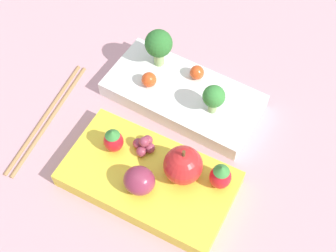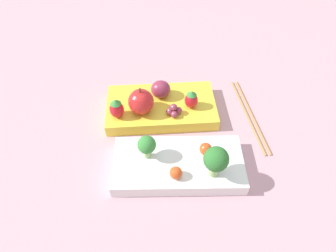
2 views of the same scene
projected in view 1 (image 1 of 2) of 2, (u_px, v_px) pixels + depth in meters
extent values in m
plane|color=#C6939E|center=(163.00, 136.00, 0.67)|extent=(4.00, 4.00, 0.00)
cube|color=white|center=(185.00, 96.00, 0.70)|extent=(0.24, 0.14, 0.03)
cube|color=yellow|center=(149.00, 179.00, 0.62)|extent=(0.23, 0.14, 0.03)
cylinder|color=#93B770|center=(159.00, 57.00, 0.70)|extent=(0.02, 0.02, 0.02)
sphere|color=#2D702D|center=(159.00, 43.00, 0.68)|extent=(0.04, 0.04, 0.04)
cylinder|color=#93B770|center=(212.00, 106.00, 0.66)|extent=(0.01, 0.01, 0.02)
sphere|color=#388438|center=(214.00, 96.00, 0.64)|extent=(0.03, 0.03, 0.03)
sphere|color=#DB4C1E|center=(197.00, 73.00, 0.69)|extent=(0.02, 0.02, 0.02)
sphere|color=#DB4C1E|center=(149.00, 80.00, 0.68)|extent=(0.02, 0.02, 0.02)
sphere|color=red|center=(183.00, 165.00, 0.59)|extent=(0.05, 0.05, 0.05)
cylinder|color=brown|center=(184.00, 154.00, 0.56)|extent=(0.00, 0.00, 0.01)
ellipsoid|color=red|center=(114.00, 141.00, 0.62)|extent=(0.03, 0.03, 0.03)
cone|color=#388438|center=(112.00, 133.00, 0.60)|extent=(0.02, 0.02, 0.01)
ellipsoid|color=red|center=(220.00, 177.00, 0.59)|extent=(0.03, 0.03, 0.04)
cone|color=#388438|center=(222.00, 169.00, 0.57)|extent=(0.02, 0.02, 0.01)
ellipsoid|color=#892D47|center=(139.00, 181.00, 0.58)|extent=(0.04, 0.04, 0.04)
sphere|color=#93384C|center=(151.00, 148.00, 0.62)|extent=(0.01, 0.01, 0.01)
sphere|color=#93384C|center=(148.00, 140.00, 0.63)|extent=(0.01, 0.01, 0.01)
sphere|color=#93384C|center=(138.00, 143.00, 0.63)|extent=(0.01, 0.01, 0.01)
sphere|color=#93384C|center=(141.00, 152.00, 0.62)|extent=(0.01, 0.01, 0.01)
sphere|color=#93384C|center=(144.00, 142.00, 0.62)|extent=(0.01, 0.01, 0.01)
cylinder|color=#A37547|center=(50.00, 118.00, 0.69)|extent=(0.01, 0.21, 0.01)
cylinder|color=#A37547|center=(44.00, 116.00, 0.69)|extent=(0.01, 0.21, 0.01)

